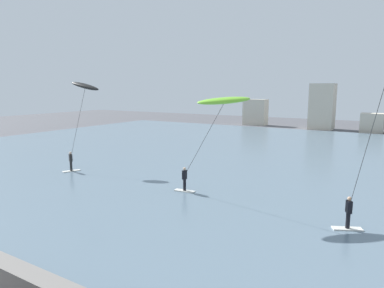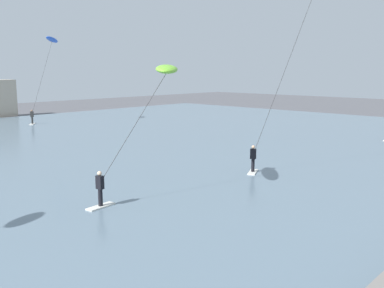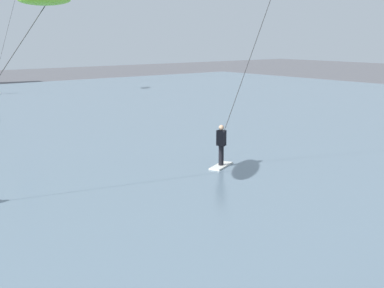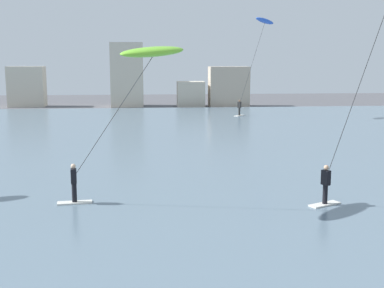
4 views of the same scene
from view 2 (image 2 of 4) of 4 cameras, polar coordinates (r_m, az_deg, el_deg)
The scene contains 3 objects.
water_bay at distance 34.50m, azimuth -18.22°, elevation -0.95°, with size 84.00×52.00×0.10m, color slate.
kitesurfer_lime at distance 20.22m, azimuth -4.17°, elevation 8.32°, with size 5.49×2.86×6.44m.
kitesurfer_blue at distance 51.47m, azimuth -18.35°, elevation 11.53°, with size 3.90×3.42×9.82m.
Camera 2 is at (-16.24, 0.56, 6.15)m, focal length 40.41 mm.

